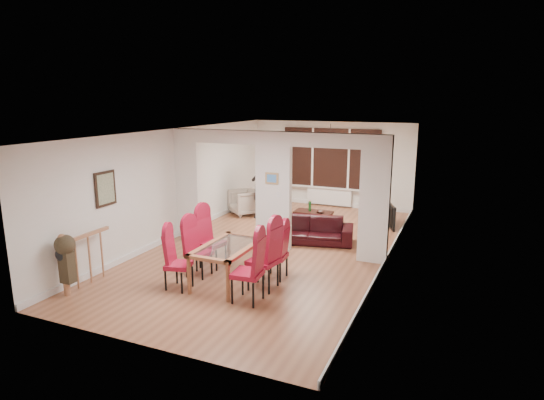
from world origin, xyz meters
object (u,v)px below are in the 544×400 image
Objects in this scene: dining_chair_ra at (247,268)px; sofa at (309,230)px; coffee_table at (313,215)px; bowl at (320,212)px; dining_chair_lc at (213,239)px; television at (386,215)px; dining_table at (228,264)px; dining_chair_la at (178,261)px; armchair at (245,202)px; bottle at (310,206)px; person at (260,184)px; dining_chair_rc at (275,252)px; dining_chair_rb at (263,256)px; dining_chair_lb at (199,249)px.

dining_chair_ra is 3.44m from sofa.
bowl is (0.23, -0.11, 0.14)m from coffee_table.
dining_chair_lc is 0.97× the size of dining_chair_ra.
television is 1.96m from coffee_table.
bowl is at bearing 86.57° from dining_chair_lc.
sofa reaches higher than coffee_table.
dining_chair_la reaches higher than dining_table.
armchair is 2.68× the size of bottle.
person is 1.82× the size of coffee_table.
sofa is 2.56× the size of armchair.
dining_chair_rc is at bearing 37.69° from dining_table.
sofa is at bearing 86.42° from dining_chair_ra.
dining_chair_rb is 2.86m from sofa.
dining_chair_lb reaches higher than coffee_table.
sofa is (0.57, 2.86, -0.06)m from dining_table.
dining_chair_lc reaches higher than coffee_table.
sofa is 2.50m from television.
armchair reaches higher than television.
person reaches higher than dining_chair_la.
dining_chair_rc reaches higher than sofa.
coffee_table is (-0.66, 4.26, -0.39)m from dining_chair_rc.
dining_chair_lc is (-0.01, 0.53, 0.04)m from dining_chair_lb.
television is (3.95, 0.33, -0.05)m from armchair.
dining_chair_rb is (1.35, 0.60, 0.07)m from dining_chair_la.
television is at bearing 87.78° from person.
dining_chair_rc is 2.33m from sofa.
person reaches higher than television.
person is at bearing 110.13° from dining_chair_lb.
sofa is at bearing 5.41° from armchair.
coffee_table is at bearing 93.28° from sofa.
person is (-1.44, 4.48, 0.59)m from dining_table.
person is at bearing 110.72° from dining_chair_lc.
dining_chair_lb is 5.53m from television.
dining_chair_lc is 3.98m from person.
bottle is (1.91, 0.18, 0.03)m from armchair.
bottle is at bearing 68.63° from dining_chair_la.
armchair is at bearing 128.62° from dining_chair_rb.
dining_chair_lb is 4.50m from person.
bowl is (0.95, 4.09, -0.30)m from dining_chair_lc.
sofa is 3.08m from armchair.
dining_chair_rc reaches higher than coffee_table.
armchair reaches higher than coffee_table.
person is 1.52m from bottle.
bottle is at bearing 45.20° from armchair.
dining_chair_rb reaches higher than dining_chair_la.
television is at bearing 44.59° from armchair.
coffee_table is (2.01, 0.20, -0.24)m from armchair.
person is 1.74× the size of television.
dining_chair_lc is 1.38m from dining_chair_rc.
dining_chair_la is at bearing -139.09° from dining_table.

